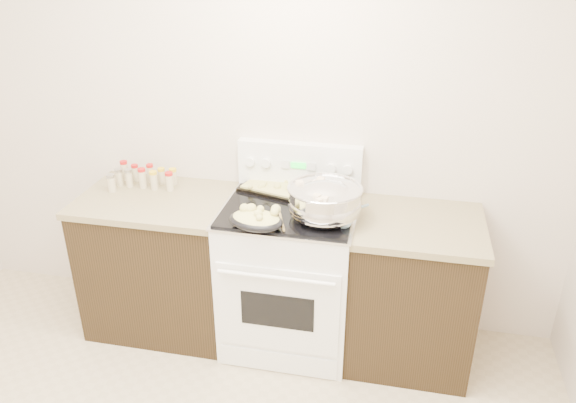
# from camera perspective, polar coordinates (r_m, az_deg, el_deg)

# --- Properties ---
(room_shell) EXTENTS (4.10, 3.60, 2.75)m
(room_shell) POSITION_cam_1_polar(r_m,az_deg,el_deg) (1.82, -20.12, 2.47)
(room_shell) COLOR beige
(room_shell) RESTS_ON ground
(counter_left) EXTENTS (0.93, 0.67, 0.92)m
(counter_left) POSITION_cam_1_polar(r_m,az_deg,el_deg) (3.71, -12.53, -5.95)
(counter_left) COLOR black
(counter_left) RESTS_ON ground
(counter_right) EXTENTS (0.73, 0.67, 0.92)m
(counter_right) POSITION_cam_1_polar(r_m,az_deg,el_deg) (3.43, 12.39, -8.80)
(counter_right) COLOR black
(counter_right) RESTS_ON ground
(kitchen_range) EXTENTS (0.78, 0.73, 1.22)m
(kitchen_range) POSITION_cam_1_polar(r_m,az_deg,el_deg) (3.45, 0.19, -7.24)
(kitchen_range) COLOR white
(kitchen_range) RESTS_ON ground
(mixing_bowl) EXTENTS (0.50, 0.50, 0.24)m
(mixing_bowl) POSITION_cam_1_polar(r_m,az_deg,el_deg) (3.07, 3.74, -0.05)
(mixing_bowl) COLOR silver
(mixing_bowl) RESTS_ON kitchen_range
(roasting_pan) EXTENTS (0.34, 0.26, 0.11)m
(roasting_pan) POSITION_cam_1_polar(r_m,az_deg,el_deg) (2.99, -3.24, -1.77)
(roasting_pan) COLOR black
(roasting_pan) RESTS_ON kitchen_range
(baking_sheet) EXTENTS (0.44, 0.36, 0.06)m
(baking_sheet) POSITION_cam_1_polar(r_m,az_deg,el_deg) (3.43, -1.38, 1.52)
(baking_sheet) COLOR black
(baking_sheet) RESTS_ON kitchen_range
(wooden_spoon) EXTENTS (0.10, 0.24, 0.04)m
(wooden_spoon) POSITION_cam_1_polar(r_m,az_deg,el_deg) (3.00, -1.39, -2.44)
(wooden_spoon) COLOR #9E8248
(wooden_spoon) RESTS_ON kitchen_range
(blue_ladle) EXTENTS (0.16, 0.27, 0.11)m
(blue_ladle) POSITION_cam_1_polar(r_m,az_deg,el_deg) (3.02, 5.78, -1.84)
(blue_ladle) COLOR #80A4BF
(blue_ladle) RESTS_ON kitchen_range
(spice_jars) EXTENTS (0.40, 0.24, 0.13)m
(spice_jars) POSITION_cam_1_polar(r_m,az_deg,el_deg) (3.64, -14.58, 2.43)
(spice_jars) COLOR #BFB28C
(spice_jars) RESTS_ON counter_left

